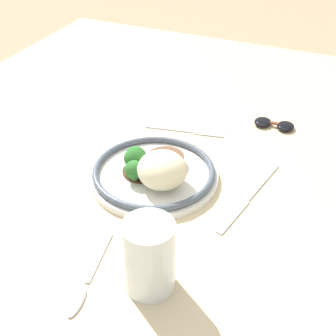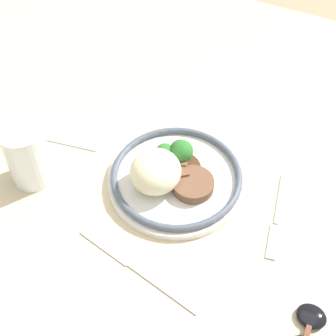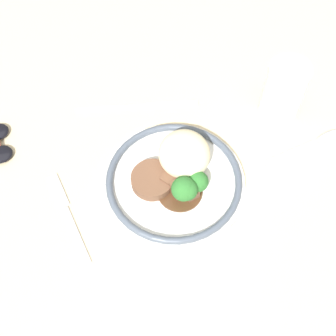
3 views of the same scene
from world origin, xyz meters
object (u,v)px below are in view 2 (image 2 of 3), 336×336
juice_glass (28,157)px  spoon (40,137)px  fork (276,223)px  knife (132,266)px  sunglasses (307,332)px  plate (173,174)px

juice_glass → spoon: 0.11m
fork → knife: same height
knife → sunglasses: (-0.27, -0.02, 0.01)m
plate → spoon: (0.28, 0.01, -0.02)m
knife → sunglasses: sunglasses is taller
fork → sunglasses: 0.18m
sunglasses → fork: bearing=-61.2°
plate → knife: bearing=95.2°
plate → fork: plate is taller
plate → knife: size_ratio=1.06×
spoon → plate: bearing=173.0°
fork → sunglasses: size_ratio=1.94×
plate → sunglasses: bearing=150.8°
juice_glass → knife: size_ratio=0.51×
juice_glass → fork: bearing=-167.1°
knife → juice_glass: bearing=-6.8°
fork → knife: size_ratio=0.76×
plate → spoon: size_ratio=1.46×
plate → juice_glass: juice_glass is taller
juice_glass → fork: 0.43m
plate → spoon: 0.28m
sunglasses → spoon: bearing=-16.9°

